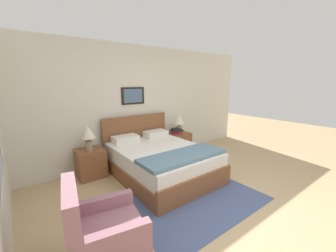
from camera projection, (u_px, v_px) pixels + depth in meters
The scene contains 13 objects.
ground_plane at pixel (230, 220), 2.74m from camera, with size 16.00×16.00×0.00m, color tan.
wall_back at pixel (131, 105), 4.62m from camera, with size 7.04×0.09×2.60m.
area_rug_main at pixel (191, 198), 3.27m from camera, with size 2.08×1.63×0.01m.
bed at pixel (161, 160), 4.01m from camera, with size 1.57×2.04×1.07m.
armchair at pixel (103, 239), 2.00m from camera, with size 0.80×0.78×0.92m.
nightstand_near_window at pixel (91, 163), 3.97m from camera, with size 0.50×0.49×0.54m.
nightstand_by_door at pixel (179, 143), 5.28m from camera, with size 0.50×0.49×0.54m.
table_lamp_near_window at pixel (88, 134), 3.84m from camera, with size 0.27×0.27×0.47m.
table_lamp_by_door at pixel (179, 121), 5.15m from camera, with size 0.27×0.27×0.47m.
book_thick_bottom at pixel (177, 133), 5.11m from camera, with size 0.23×0.23×0.03m.
book_hardcover_middle at pixel (177, 132), 5.11m from camera, with size 0.19×0.27×0.04m.
book_novel_upper at pixel (177, 130), 5.10m from camera, with size 0.25×0.30×0.04m.
book_slim_near_top at pixel (177, 129), 5.09m from camera, with size 0.21×0.26×0.03m.
Camera 1 is at (-2.12, -1.43, 1.81)m, focal length 22.00 mm.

